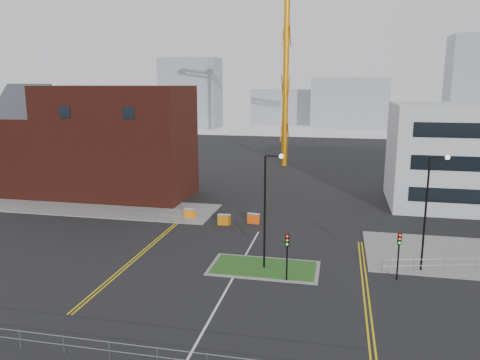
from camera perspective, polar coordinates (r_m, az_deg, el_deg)
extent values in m
plane|color=black|center=(30.87, -3.33, -15.99)|extent=(200.00, 200.00, 0.00)
cube|color=slate|center=(57.33, -16.95, -3.19)|extent=(28.00, 8.00, 0.12)
cube|color=slate|center=(37.56, 2.96, -10.66)|extent=(8.60, 4.60, 0.08)
cube|color=#1E4717|center=(37.55, 2.96, -10.63)|extent=(8.00, 4.00, 0.12)
cube|color=#4E1C13|center=(61.25, -14.64, 4.50)|extent=(18.00, 10.00, 14.00)
cube|color=black|center=(58.52, -20.60, 7.75)|extent=(1.40, 0.10, 1.40)
cube|color=black|center=(54.64, -13.43, 7.94)|extent=(1.40, 0.10, 1.40)
cube|color=#4E1C13|center=(67.72, -23.69, 2.84)|extent=(6.00, 10.00, 10.00)
cube|color=#2D3038|center=(67.21, -24.04, 7.05)|extent=(6.40, 8.49, 8.49)
cylinder|color=orange|center=(81.86, 5.62, 13.22)|extent=(1.00, 1.00, 32.97)
cylinder|color=black|center=(36.09, 3.03, -4.10)|extent=(0.16, 0.16, 9.00)
cylinder|color=black|center=(35.04, 4.08, 2.94)|extent=(1.20, 0.10, 0.10)
sphere|color=silver|center=(34.97, 5.05, 2.90)|extent=(0.36, 0.36, 0.36)
cylinder|color=black|center=(38.20, 21.65, -4.05)|extent=(0.16, 0.16, 9.00)
cylinder|color=black|center=(37.40, 23.07, 2.58)|extent=(1.20, 0.10, 0.10)
sphere|color=silver|center=(37.52, 23.97, 2.53)|extent=(0.36, 0.36, 0.36)
cylinder|color=black|center=(34.93, 5.74, -9.90)|extent=(0.12, 0.12, 3.00)
cube|color=black|center=(34.34, 5.80, -7.26)|extent=(0.28, 0.22, 0.90)
sphere|color=red|center=(34.12, 5.78, -6.85)|extent=(0.18, 0.18, 0.18)
sphere|color=orange|center=(34.22, 5.77, -7.33)|extent=(0.18, 0.18, 0.18)
sphere|color=#0CCC33|center=(34.32, 5.76, -7.80)|extent=(0.18, 0.18, 0.18)
cylinder|color=black|center=(36.93, 18.70, -9.27)|extent=(0.12, 0.12, 3.00)
cube|color=black|center=(36.37, 18.87, -6.76)|extent=(0.28, 0.22, 0.90)
sphere|color=red|center=(36.16, 18.93, -6.37)|extent=(0.18, 0.18, 0.18)
sphere|color=orange|center=(36.25, 18.90, -6.83)|extent=(0.18, 0.18, 0.18)
sphere|color=#0CCC33|center=(36.34, 18.86, -7.27)|extent=(0.18, 0.18, 0.18)
cylinder|color=gray|center=(25.38, -7.17, -19.99)|extent=(24.00, 0.04, 0.04)
cylinder|color=gray|center=(25.64, -7.13, -20.94)|extent=(24.00, 0.04, 0.04)
cylinder|color=gray|center=(49.78, -10.12, -3.92)|extent=(6.00, 0.04, 0.04)
cylinder|color=gray|center=(49.91, -10.10, -4.48)|extent=(6.00, 0.04, 0.04)
cylinder|color=gray|center=(51.09, -13.23, -4.23)|extent=(0.05, 0.05, 1.10)
cylinder|color=gray|center=(48.89, -6.82, -4.72)|extent=(0.05, 0.05, 1.10)
cylinder|color=gray|center=(38.08, 16.92, -10.03)|extent=(0.05, 0.05, 1.10)
cube|color=silver|center=(32.58, -2.37, -14.39)|extent=(0.15, 30.00, 0.01)
cube|color=gold|center=(42.33, -11.62, -8.30)|extent=(0.12, 24.00, 0.01)
cube|color=gold|center=(42.22, -11.24, -8.34)|extent=(0.12, 24.00, 0.01)
cube|color=gold|center=(35.42, 14.78, -12.56)|extent=(0.12, 20.00, 0.01)
cube|color=gold|center=(35.44, 15.28, -12.58)|extent=(0.12, 20.00, 0.01)
cube|color=gray|center=(153.81, -5.99, 10.48)|extent=(18.00, 12.00, 22.00)
cube|color=gray|center=(156.45, 13.17, 9.16)|extent=(24.00, 12.00, 16.00)
cube|color=gray|center=(155.91, 26.48, 10.45)|extent=(14.00, 12.00, 28.00)
cube|color=gray|center=(167.22, 6.84, 8.84)|extent=(30.00, 12.00, 12.00)
cube|color=orange|center=(50.63, -6.13, -4.13)|extent=(1.36, 0.70, 1.08)
cube|color=silver|center=(50.50, -6.14, -3.60)|extent=(1.36, 0.70, 0.13)
cube|color=#CD6F0B|center=(48.26, -1.94, -4.86)|extent=(1.36, 0.56, 1.10)
cube|color=silver|center=(48.12, -1.95, -4.30)|extent=(1.36, 0.56, 0.13)
cube|color=#EF4E0D|center=(48.71, 1.65, -4.73)|extent=(1.30, 0.54, 1.05)
cube|color=silver|center=(48.58, 1.66, -4.19)|extent=(1.30, 0.54, 0.13)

